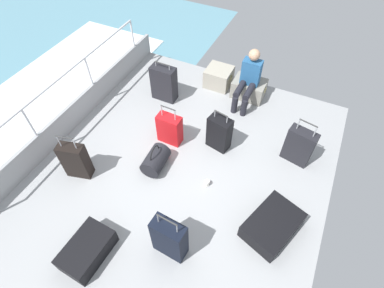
{
  "coord_description": "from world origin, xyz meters",
  "views": [
    {
      "loc": [
        1.32,
        -2.44,
        3.89
      ],
      "look_at": [
        -0.0,
        0.34,
        0.25
      ],
      "focal_mm": 28.03,
      "sensor_mm": 36.0,
      "label": 1
    }
  ],
  "objects_px": {
    "cargo_crate_1": "(249,88)",
    "duffel_bag": "(156,160)",
    "cargo_crate_0": "(219,77)",
    "suitcase_5": "(272,225)",
    "suitcase_3": "(87,250)",
    "suitcase_0": "(76,161)",
    "suitcase_1": "(170,129)",
    "paper_cup": "(207,183)",
    "suitcase_6": "(170,238)",
    "suitcase_2": "(164,83)",
    "suitcase_4": "(299,146)",
    "passenger_seated": "(249,78)",
    "suitcase_7": "(219,133)"
  },
  "relations": [
    {
      "from": "cargo_crate_1",
      "to": "paper_cup",
      "type": "distance_m",
      "value": 2.25
    },
    {
      "from": "passenger_seated",
      "to": "suitcase_0",
      "type": "relative_size",
      "value": 1.23
    },
    {
      "from": "suitcase_6",
      "to": "suitcase_0",
      "type": "bearing_deg",
      "value": 165.96
    },
    {
      "from": "suitcase_0",
      "to": "duffel_bag",
      "type": "relative_size",
      "value": 1.75
    },
    {
      "from": "suitcase_2",
      "to": "suitcase_6",
      "type": "bearing_deg",
      "value": -59.72
    },
    {
      "from": "passenger_seated",
      "to": "duffel_bag",
      "type": "relative_size",
      "value": 2.15
    },
    {
      "from": "suitcase_4",
      "to": "suitcase_7",
      "type": "xyz_separation_m",
      "value": [
        -1.23,
        -0.27,
        -0.01
      ]
    },
    {
      "from": "cargo_crate_1",
      "to": "duffel_bag",
      "type": "height_order",
      "value": "duffel_bag"
    },
    {
      "from": "suitcase_0",
      "to": "suitcase_6",
      "type": "distance_m",
      "value": 1.9
    },
    {
      "from": "suitcase_0",
      "to": "suitcase_4",
      "type": "relative_size",
      "value": 1.01
    },
    {
      "from": "suitcase_6",
      "to": "duffel_bag",
      "type": "bearing_deg",
      "value": 127.82
    },
    {
      "from": "suitcase_2",
      "to": "suitcase_4",
      "type": "bearing_deg",
      "value": -9.08
    },
    {
      "from": "suitcase_3",
      "to": "cargo_crate_1",
      "type": "bearing_deg",
      "value": 77.77
    },
    {
      "from": "cargo_crate_0",
      "to": "suitcase_1",
      "type": "distance_m",
      "value": 1.75
    },
    {
      "from": "cargo_crate_0",
      "to": "suitcase_5",
      "type": "distance_m",
      "value": 3.17
    },
    {
      "from": "suitcase_4",
      "to": "duffel_bag",
      "type": "distance_m",
      "value": 2.24
    },
    {
      "from": "cargo_crate_0",
      "to": "suitcase_1",
      "type": "bearing_deg",
      "value": -95.54
    },
    {
      "from": "suitcase_0",
      "to": "suitcase_2",
      "type": "bearing_deg",
      "value": 81.41
    },
    {
      "from": "suitcase_0",
      "to": "suitcase_6",
      "type": "relative_size",
      "value": 1.0
    },
    {
      "from": "suitcase_1",
      "to": "suitcase_4",
      "type": "relative_size",
      "value": 0.9
    },
    {
      "from": "passenger_seated",
      "to": "suitcase_4",
      "type": "relative_size",
      "value": 1.25
    },
    {
      "from": "passenger_seated",
      "to": "cargo_crate_0",
      "type": "bearing_deg",
      "value": 159.91
    },
    {
      "from": "suitcase_1",
      "to": "suitcase_2",
      "type": "xyz_separation_m",
      "value": [
        -0.61,
        0.93,
        0.07
      ]
    },
    {
      "from": "paper_cup",
      "to": "suitcase_2",
      "type": "bearing_deg",
      "value": 136.0
    },
    {
      "from": "suitcase_1",
      "to": "duffel_bag",
      "type": "bearing_deg",
      "value": -83.86
    },
    {
      "from": "suitcase_1",
      "to": "suitcase_7",
      "type": "bearing_deg",
      "value": 16.94
    },
    {
      "from": "suitcase_4",
      "to": "suitcase_2",
      "type": "bearing_deg",
      "value": 170.92
    },
    {
      "from": "suitcase_2",
      "to": "suitcase_5",
      "type": "distance_m",
      "value": 3.17
    },
    {
      "from": "passenger_seated",
      "to": "suitcase_7",
      "type": "bearing_deg",
      "value": -91.73
    },
    {
      "from": "suitcase_7",
      "to": "suitcase_6",
      "type": "bearing_deg",
      "value": -86.41
    },
    {
      "from": "suitcase_4",
      "to": "duffel_bag",
      "type": "relative_size",
      "value": 1.73
    },
    {
      "from": "suitcase_4",
      "to": "passenger_seated",
      "type": "bearing_deg",
      "value": 140.01
    },
    {
      "from": "suitcase_3",
      "to": "suitcase_4",
      "type": "distance_m",
      "value": 3.38
    },
    {
      "from": "suitcase_5",
      "to": "suitcase_3",
      "type": "bearing_deg",
      "value": -146.25
    },
    {
      "from": "duffel_bag",
      "to": "suitcase_5",
      "type": "bearing_deg",
      "value": -7.19
    },
    {
      "from": "suitcase_2",
      "to": "suitcase_4",
      "type": "xyz_separation_m",
      "value": [
        2.63,
        -0.42,
        -0.02
      ]
    },
    {
      "from": "suitcase_2",
      "to": "duffel_bag",
      "type": "bearing_deg",
      "value": -65.93
    },
    {
      "from": "duffel_bag",
      "to": "cargo_crate_0",
      "type": "bearing_deg",
      "value": 87.42
    },
    {
      "from": "suitcase_0",
      "to": "suitcase_3",
      "type": "bearing_deg",
      "value": -46.55
    },
    {
      "from": "passenger_seated",
      "to": "suitcase_2",
      "type": "distance_m",
      "value": 1.56
    },
    {
      "from": "suitcase_3",
      "to": "suitcase_4",
      "type": "bearing_deg",
      "value": 53.07
    },
    {
      "from": "suitcase_0",
      "to": "suitcase_1",
      "type": "bearing_deg",
      "value": 52.31
    },
    {
      "from": "cargo_crate_1",
      "to": "paper_cup",
      "type": "relative_size",
      "value": 6.44
    },
    {
      "from": "suitcase_1",
      "to": "suitcase_3",
      "type": "height_order",
      "value": "suitcase_1"
    },
    {
      "from": "cargo_crate_1",
      "to": "suitcase_0",
      "type": "bearing_deg",
      "value": -121.32
    },
    {
      "from": "suitcase_5",
      "to": "duffel_bag",
      "type": "xyz_separation_m",
      "value": [
        -1.94,
        0.25,
        0.04
      ]
    },
    {
      "from": "suitcase_0",
      "to": "suitcase_5",
      "type": "relative_size",
      "value": 0.92
    },
    {
      "from": "duffel_bag",
      "to": "paper_cup",
      "type": "relative_size",
      "value": 4.86
    },
    {
      "from": "suitcase_3",
      "to": "suitcase_5",
      "type": "xyz_separation_m",
      "value": [
        2.02,
        1.35,
        -0.01
      ]
    },
    {
      "from": "passenger_seated",
      "to": "paper_cup",
      "type": "bearing_deg",
      "value": -87.07
    }
  ]
}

